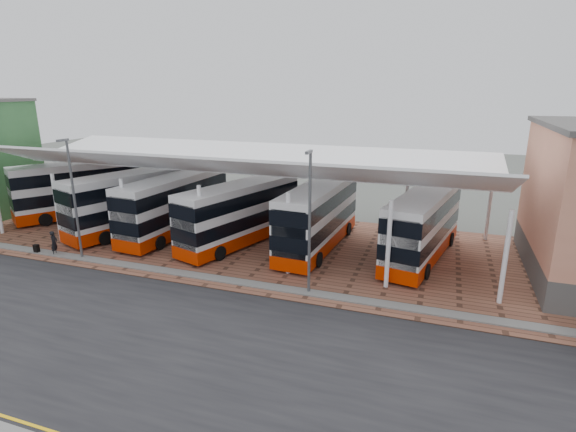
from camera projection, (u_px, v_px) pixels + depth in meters
name	position (u px, v px, depth m)	size (l,w,h in m)	color
ground	(225.00, 345.00, 20.19)	(140.00, 140.00, 0.00)	#4E524C
road	(215.00, 357.00, 19.28)	(120.00, 14.00, 0.02)	black
forecourt	(336.00, 253.00, 31.33)	(72.00, 16.00, 0.06)	brown
north_kerb	(275.00, 288.00, 25.79)	(120.00, 0.80, 0.14)	slate
canopy	(236.00, 163.00, 33.13)	(37.00, 11.63, 7.07)	white
lamp_west	(74.00, 196.00, 29.14)	(0.16, 0.90, 8.07)	#55575C
lamp_east	(309.00, 219.00, 24.03)	(0.16, 0.90, 8.07)	#55575C
bus_0	(85.00, 189.00, 39.90)	(8.58, 11.24, 4.80)	silver
bus_1	(136.00, 201.00, 35.74)	(6.30, 11.69, 4.73)	silver
bus_2	(175.00, 205.00, 34.87)	(3.43, 11.23, 4.56)	silver
bus_3	(240.00, 214.00, 32.69)	(5.60, 11.07, 4.46)	silver
bus_4	(318.00, 217.00, 31.77)	(3.27, 11.18, 4.55)	silver
bus_5	(423.00, 226.00, 29.82)	(4.59, 11.13, 4.47)	silver
pedestrian	(54.00, 243.00, 30.73)	(0.61, 0.40, 1.68)	black
suitcase	(36.00, 249.00, 31.16)	(0.36, 0.26, 0.62)	black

